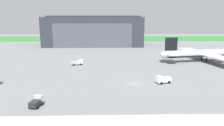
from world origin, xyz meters
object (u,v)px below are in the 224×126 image
at_px(airliner_far_right, 207,53).
at_px(pushback_tractor, 36,102).
at_px(baggage_tug, 77,62).
at_px(maintenance_hangar, 94,31).
at_px(fuel_bowser, 163,79).

height_order(airliner_far_right, pushback_tractor, airliner_far_right).
bearing_deg(pushback_tractor, baggage_tug, 85.56).
distance_m(airliner_far_right, pushback_tractor, 81.58).
relative_size(airliner_far_right, baggage_tug, 9.14).
height_order(airliner_far_right, baggage_tug, airliner_far_right).
bearing_deg(airliner_far_right, maintenance_hangar, 129.82).
relative_size(pushback_tractor, baggage_tug, 0.72).
bearing_deg(baggage_tug, airliner_far_right, 6.35).
relative_size(fuel_bowser, baggage_tug, 0.98).
relative_size(maintenance_hangar, pushback_tractor, 18.90).
relative_size(airliner_far_right, fuel_bowser, 9.30).
xyz_separation_m(maintenance_hangar, airliner_far_right, (57.48, -68.93, -7.00)).
bearing_deg(airliner_far_right, pushback_tractor, -141.72).
distance_m(fuel_bowser, baggage_tug, 40.58).
bearing_deg(airliner_far_right, baggage_tug, -173.65).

